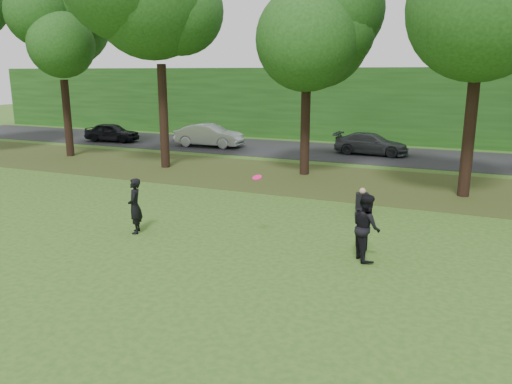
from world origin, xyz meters
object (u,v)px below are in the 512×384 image
at_px(player_right, 366,227).
at_px(frisbee, 257,178).
at_px(player_left, 135,206).
at_px(seated_person, 362,203).

distance_m(player_right, frisbee, 3.25).
bearing_deg(frisbee, player_left, -169.18).
bearing_deg(player_right, frisbee, 54.03).
distance_m(player_left, player_right, 6.76).
xyz_separation_m(player_left, seated_person, (5.73, 5.00, -0.52)).
relative_size(player_left, player_right, 0.96).
bearing_deg(seated_person, player_right, -92.53).
relative_size(player_right, frisbee, 4.53).
relative_size(player_left, seated_person, 2.00).
xyz_separation_m(player_right, seated_person, (-1.00, 4.45, -0.56)).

